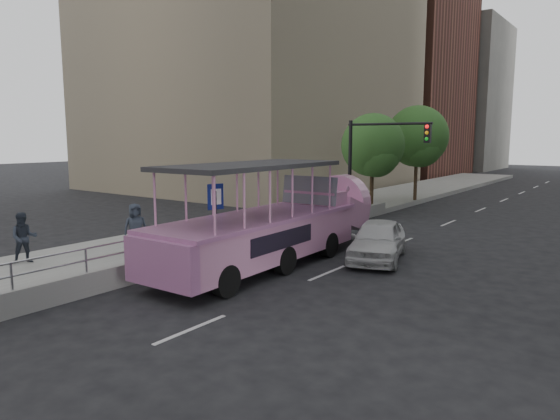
# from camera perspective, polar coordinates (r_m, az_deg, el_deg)

# --- Properties ---
(ground) EXTENTS (160.00, 160.00, 0.00)m
(ground) POSITION_cam_1_polar(r_m,az_deg,el_deg) (13.90, -6.90, -10.03)
(ground) COLOR black
(sidewalk) EXTENTS (5.50, 80.00, 0.30)m
(sidewalk) POSITION_cam_1_polar(r_m,az_deg,el_deg) (24.92, -0.68, -1.47)
(sidewalk) COLOR #9B9B96
(sidewalk) RESTS_ON ground
(kerb_wall) EXTENTS (0.24, 30.00, 0.36)m
(kerb_wall) POSITION_cam_1_polar(r_m,az_deg,el_deg) (17.27, -9.89, -4.82)
(kerb_wall) COLOR gray
(kerb_wall) RESTS_ON sidewalk
(guardrail) EXTENTS (0.07, 22.00, 0.71)m
(guardrail) POSITION_cam_1_polar(r_m,az_deg,el_deg) (17.13, -9.94, -2.66)
(guardrail) COLOR silver
(guardrail) RESTS_ON kerb_wall
(duck_boat) EXTENTS (2.93, 10.72, 3.54)m
(duck_boat) POSITION_cam_1_polar(r_m,az_deg,el_deg) (17.50, -0.28, -1.75)
(duck_boat) COLOR black
(duck_boat) RESTS_ON ground
(car) EXTENTS (2.88, 4.56, 1.45)m
(car) POSITION_cam_1_polar(r_m,az_deg,el_deg) (18.23, 11.10, -3.38)
(car) COLOR silver
(car) RESTS_ON ground
(pedestrian_mid) EXTENTS (0.92, 1.00, 1.66)m
(pedestrian_mid) POSITION_cam_1_polar(r_m,az_deg,el_deg) (18.23, -27.22, -2.84)
(pedestrian_mid) COLOR #2A323E
(pedestrian_mid) RESTS_ON sidewalk
(pedestrian_far) EXTENTS (0.85, 1.02, 1.77)m
(pedestrian_far) POSITION_cam_1_polar(r_m,az_deg,el_deg) (18.33, -16.18, -2.02)
(pedestrian_far) COLOR #2A323E
(pedestrian_far) RESTS_ON sidewalk
(parking_sign) EXTENTS (0.21, 0.60, 2.76)m
(parking_sign) POSITION_cam_1_polar(r_m,az_deg,el_deg) (17.63, -7.34, -0.35)
(parking_sign) COLOR black
(parking_sign) RESTS_ON ground
(traffic_signal) EXTENTS (4.20, 0.32, 5.20)m
(traffic_signal) POSITION_cam_1_polar(r_m,az_deg,el_deg) (24.57, 10.47, 6.11)
(traffic_signal) COLOR black
(traffic_signal) RESTS_ON ground
(street_tree_near) EXTENTS (3.52, 3.52, 5.72)m
(street_tree_near) POSITION_cam_1_polar(r_m,az_deg,el_deg) (28.35, 10.66, 7.02)
(street_tree_near) COLOR #322417
(street_tree_near) RESTS_ON ground
(street_tree_far) EXTENTS (3.97, 3.97, 6.45)m
(street_tree_far) POSITION_cam_1_polar(r_m,az_deg,el_deg) (33.76, 15.51, 7.86)
(street_tree_far) COLOR #322417
(street_tree_far) RESTS_ON ground
(midrise_brick) EXTENTS (18.00, 16.00, 26.00)m
(midrise_brick) POSITION_cam_1_polar(r_m,az_deg,el_deg) (64.20, 11.71, 15.79)
(midrise_brick) COLOR brown
(midrise_brick) RESTS_ON ground
(midrise_stone_b) EXTENTS (16.00, 14.00, 20.00)m
(midrise_stone_b) POSITION_cam_1_polar(r_m,az_deg,el_deg) (77.92, 18.10, 11.97)
(midrise_stone_b) COLOR gray
(midrise_stone_b) RESTS_ON ground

